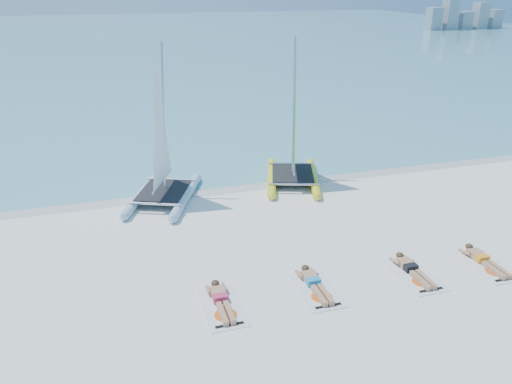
{
  "coord_description": "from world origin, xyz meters",
  "views": [
    {
      "loc": [
        -4.61,
        -12.33,
        7.54
      ],
      "look_at": [
        -0.57,
        1.2,
        1.54
      ],
      "focal_mm": 35.0,
      "sensor_mm": 36.0,
      "label": 1
    }
  ],
  "objects_px": {
    "towel_a": "(222,307)",
    "sunbather_b": "(314,282)",
    "catamaran_blue": "(161,155)",
    "towel_b": "(317,290)",
    "sunbather_c": "(412,268)",
    "towel_c": "(415,275)",
    "sunbather_d": "(483,259)",
    "towel_d": "(487,266)",
    "sunbather_a": "(221,299)",
    "catamaran_yellow": "(293,136)"
  },
  "relations": [
    {
      "from": "towel_b",
      "to": "sunbather_c",
      "type": "distance_m",
      "value": 2.89
    },
    {
      "from": "towel_a",
      "to": "sunbather_a",
      "type": "xyz_separation_m",
      "value": [
        0.0,
        0.19,
        0.11
      ]
    },
    {
      "from": "sunbather_b",
      "to": "towel_d",
      "type": "xyz_separation_m",
      "value": [
        5.16,
        -0.47,
        -0.11
      ]
    },
    {
      "from": "sunbather_c",
      "to": "sunbather_d",
      "type": "relative_size",
      "value": 1.0
    },
    {
      "from": "sunbather_a",
      "to": "sunbather_b",
      "type": "height_order",
      "value": "same"
    },
    {
      "from": "catamaran_blue",
      "to": "sunbather_d",
      "type": "relative_size",
      "value": 3.34
    },
    {
      "from": "towel_a",
      "to": "towel_c",
      "type": "distance_m",
      "value": 5.45
    },
    {
      "from": "towel_c",
      "to": "towel_d",
      "type": "xyz_separation_m",
      "value": [
        2.27,
        -0.14,
        0.0
      ]
    },
    {
      "from": "catamaran_yellow",
      "to": "towel_b",
      "type": "distance_m",
      "value": 8.36
    },
    {
      "from": "catamaran_blue",
      "to": "towel_b",
      "type": "xyz_separation_m",
      "value": [
        3.1,
        -7.2,
        -1.71
      ]
    },
    {
      "from": "towel_a",
      "to": "towel_d",
      "type": "relative_size",
      "value": 1.0
    },
    {
      "from": "catamaran_blue",
      "to": "sunbather_c",
      "type": "relative_size",
      "value": 3.34
    },
    {
      "from": "towel_c",
      "to": "sunbather_c",
      "type": "xyz_separation_m",
      "value": [
        -0.0,
        0.19,
        0.11
      ]
    },
    {
      "from": "towel_c",
      "to": "sunbather_d",
      "type": "relative_size",
      "value": 1.07
    },
    {
      "from": "catamaran_yellow",
      "to": "sunbather_a",
      "type": "bearing_deg",
      "value": -103.75
    },
    {
      "from": "towel_a",
      "to": "towel_d",
      "type": "bearing_deg",
      "value": -1.85
    },
    {
      "from": "sunbather_b",
      "to": "towel_c",
      "type": "xyz_separation_m",
      "value": [
        2.89,
        -0.32,
        -0.11
      ]
    },
    {
      "from": "catamaran_yellow",
      "to": "towel_d",
      "type": "xyz_separation_m",
      "value": [
        2.93,
        -8.13,
        -1.8
      ]
    },
    {
      "from": "towel_a",
      "to": "sunbather_d",
      "type": "distance_m",
      "value": 7.71
    },
    {
      "from": "towel_d",
      "to": "sunbather_d",
      "type": "xyz_separation_m",
      "value": [
        0.0,
        0.19,
        0.11
      ]
    },
    {
      "from": "catamaran_blue",
      "to": "sunbather_b",
      "type": "xyz_separation_m",
      "value": [
        3.1,
        -7.01,
        -1.6
      ]
    },
    {
      "from": "catamaran_yellow",
      "to": "sunbather_a",
      "type": "height_order",
      "value": "catamaran_yellow"
    },
    {
      "from": "towel_a",
      "to": "sunbather_b",
      "type": "xyz_separation_m",
      "value": [
        2.55,
        0.22,
        0.11
      ]
    },
    {
      "from": "catamaran_yellow",
      "to": "towel_b",
      "type": "xyz_separation_m",
      "value": [
        -2.23,
        -7.86,
        -1.8
      ]
    },
    {
      "from": "sunbather_a",
      "to": "catamaran_blue",
      "type": "bearing_deg",
      "value": 94.46
    },
    {
      "from": "sunbather_b",
      "to": "sunbather_c",
      "type": "relative_size",
      "value": 1.0
    },
    {
      "from": "towel_c",
      "to": "sunbather_c",
      "type": "distance_m",
      "value": 0.22
    },
    {
      "from": "sunbather_b",
      "to": "catamaran_blue",
      "type": "bearing_deg",
      "value": 113.89
    },
    {
      "from": "towel_a",
      "to": "sunbather_b",
      "type": "bearing_deg",
      "value": 4.85
    },
    {
      "from": "towel_c",
      "to": "sunbather_d",
      "type": "height_order",
      "value": "sunbather_d"
    },
    {
      "from": "towel_b",
      "to": "towel_a",
      "type": "bearing_deg",
      "value": -179.45
    },
    {
      "from": "sunbather_b",
      "to": "towel_c",
      "type": "bearing_deg",
      "value": -6.36
    },
    {
      "from": "towel_a",
      "to": "towel_d",
      "type": "height_order",
      "value": "same"
    },
    {
      "from": "sunbather_a",
      "to": "towel_c",
      "type": "relative_size",
      "value": 0.93
    },
    {
      "from": "catamaran_yellow",
      "to": "sunbather_d",
      "type": "distance_m",
      "value": 8.63
    },
    {
      "from": "towel_a",
      "to": "sunbather_c",
      "type": "distance_m",
      "value": 5.45
    },
    {
      "from": "catamaran_blue",
      "to": "catamaran_yellow",
      "type": "relative_size",
      "value": 1.0
    },
    {
      "from": "towel_b",
      "to": "towel_d",
      "type": "height_order",
      "value": "same"
    },
    {
      "from": "towel_a",
      "to": "sunbather_b",
      "type": "relative_size",
      "value": 1.07
    },
    {
      "from": "sunbather_a",
      "to": "sunbather_d",
      "type": "bearing_deg",
      "value": -1.85
    },
    {
      "from": "sunbather_c",
      "to": "sunbather_a",
      "type": "bearing_deg",
      "value": 178.89
    },
    {
      "from": "towel_b",
      "to": "catamaran_blue",
      "type": "bearing_deg",
      "value": 113.32
    },
    {
      "from": "sunbather_a",
      "to": "sunbather_b",
      "type": "relative_size",
      "value": 1.0
    },
    {
      "from": "towel_d",
      "to": "towel_c",
      "type": "bearing_deg",
      "value": 176.38
    },
    {
      "from": "catamaran_blue",
      "to": "sunbather_b",
      "type": "height_order",
      "value": "catamaran_blue"
    },
    {
      "from": "sunbather_a",
      "to": "sunbather_d",
      "type": "height_order",
      "value": "same"
    },
    {
      "from": "sunbather_a",
      "to": "towel_c",
      "type": "xyz_separation_m",
      "value": [
        5.45,
        -0.3,
        -0.11
      ]
    },
    {
      "from": "catamaran_yellow",
      "to": "sunbather_c",
      "type": "height_order",
      "value": "catamaran_yellow"
    },
    {
      "from": "catamaran_blue",
      "to": "sunbather_c",
      "type": "xyz_separation_m",
      "value": [
        5.99,
        -7.14,
        -1.6
      ]
    },
    {
      "from": "sunbather_b",
      "to": "sunbather_a",
      "type": "bearing_deg",
      "value": -179.45
    }
  ]
}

